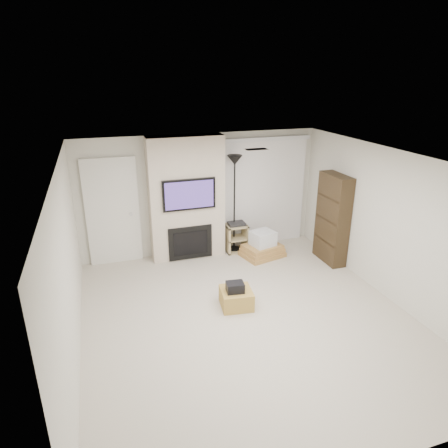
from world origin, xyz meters
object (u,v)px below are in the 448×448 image
object	(u,v)px
ottoman	(236,298)
av_stand	(236,236)
floor_lamp	(235,177)
bookshelf	(333,219)
box_stack	(262,247)

from	to	relation	value
ottoman	av_stand	distance (m)	2.19
floor_lamp	av_stand	bearing A→B (deg)	-67.10
floor_lamp	ottoman	bearing A→B (deg)	-108.40
ottoman	bookshelf	xyz separation A→B (m)	(2.39, 1.05, 0.75)
ottoman	floor_lamp	xyz separation A→B (m)	(0.71, 2.12, 1.48)
av_stand	ottoman	bearing A→B (deg)	-109.60
box_stack	ottoman	bearing A→B (deg)	-125.43
box_stack	bookshelf	bearing A→B (deg)	-26.10
floor_lamp	box_stack	size ratio (longest dim) A/B	2.18
ottoman	bookshelf	bearing A→B (deg)	23.58
av_stand	bookshelf	size ratio (longest dim) A/B	0.37
ottoman	box_stack	size ratio (longest dim) A/B	0.53
floor_lamp	av_stand	xyz separation A→B (m)	(0.03, -0.06, -1.29)
ottoman	floor_lamp	world-z (taller)	floor_lamp
floor_lamp	bookshelf	bearing A→B (deg)	-32.48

